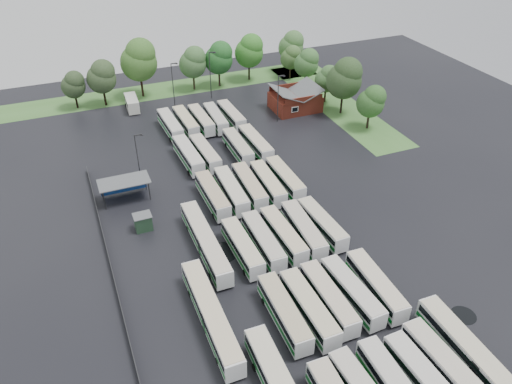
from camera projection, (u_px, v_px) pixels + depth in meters
name	position (u px, v px, depth m)	size (l,w,h in m)	color
ground	(275.00, 253.00, 71.41)	(160.00, 160.00, 0.00)	black
brick_building	(295.00, 101.00, 110.65)	(10.07, 8.60, 5.39)	maroon
wash_shed	(124.00, 183.00, 81.20)	(8.20, 4.20, 3.58)	#2D2D30
utility_hut	(143.00, 222.00, 75.23)	(2.70, 2.20, 2.62)	#1B3521
grass_strip_north	(174.00, 88.00, 121.66)	(80.00, 10.00, 0.01)	#3F6F2E
grass_strip_east	(334.00, 102.00, 114.87)	(10.00, 50.00, 0.01)	#3F6F2E
west_fence	(108.00, 254.00, 70.23)	(0.10, 50.00, 1.20)	#2D2D30
bus_r0c3	(425.00, 382.00, 51.93)	(2.90, 11.66, 3.22)	silver
bus_r0c4	(445.00, 367.00, 53.38)	(2.95, 11.82, 3.27)	silver
bus_r1c0	(284.00, 313.00, 59.77)	(2.66, 11.56, 3.21)	silver
bus_r1c1	(309.00, 308.00, 60.36)	(2.61, 11.73, 3.26)	silver
bus_r1c2	(328.00, 298.00, 61.74)	(2.48, 11.44, 3.18)	silver
bus_r1c3	(352.00, 292.00, 62.66)	(2.95, 11.53, 3.18)	silver
bus_r1c4	(376.00, 285.00, 63.58)	(2.82, 11.56, 3.20)	silver
bus_r2c0	(242.00, 247.00, 69.79)	(2.51, 11.25, 3.13)	silver
bus_r2c1	(263.00, 241.00, 70.88)	(2.57, 11.51, 3.20)	silver
bus_r2c2	(283.00, 235.00, 72.00)	(2.68, 11.53, 3.20)	silver
bus_r2c3	(303.00, 230.00, 72.91)	(3.09, 11.87, 3.27)	silver
bus_r2c4	(322.00, 224.00, 74.23)	(2.85, 11.29, 3.12)	silver
bus_r3c0	(213.00, 195.00, 80.36)	(2.54, 11.53, 3.20)	silver
bus_r3c1	(231.00, 191.00, 81.39)	(2.81, 11.78, 3.26)	silver
bus_r3c2	(249.00, 186.00, 82.54)	(2.89, 11.68, 3.23)	silver
bus_r3c3	(268.00, 183.00, 83.27)	(2.82, 11.51, 3.18)	silver
bus_r3c4	(285.00, 178.00, 84.57)	(2.48, 11.38, 3.17)	silver
bus_r4c0	(188.00, 155.00, 90.99)	(2.93, 11.86, 3.28)	silver
bus_r4c1	(205.00, 153.00, 91.72)	(2.86, 11.42, 3.16)	silver
bus_r4c3	(238.00, 147.00, 93.75)	(2.51, 11.39, 3.17)	silver
bus_r4c4	(255.00, 143.00, 94.71)	(2.75, 11.79, 3.27)	silver
bus_r5c0	(170.00, 125.00, 101.25)	(2.81, 11.59, 3.21)	silver
bus_r5c1	(186.00, 122.00, 102.49)	(2.74, 11.40, 3.15)	silver
bus_r5c2	(201.00, 120.00, 103.33)	(2.64, 11.18, 3.10)	silver
bus_r5c3	(216.00, 118.00, 103.98)	(2.74, 11.20, 3.10)	silver
bus_r5c4	(231.00, 115.00, 105.06)	(2.64, 11.25, 3.12)	silver
artic_bus_west_b	(205.00, 242.00, 70.69)	(2.47, 17.19, 3.19)	silver
artic_bus_west_c	(211.00, 315.00, 59.42)	(2.50, 17.40, 3.23)	silver
artic_bus_east	(477.00, 362.00, 53.93)	(2.72, 17.66, 3.27)	silver
minibus	(132.00, 103.00, 110.59)	(2.83, 6.83, 2.93)	silver
tree_north_0	(74.00, 84.00, 109.17)	(5.23, 5.23, 8.65)	black
tree_north_1	(102.00, 76.00, 109.69)	(6.43, 6.43, 10.65)	black
tree_north_2	(139.00, 59.00, 112.73)	(8.33, 8.33, 13.80)	black
tree_north_3	(193.00, 62.00, 117.25)	(6.44, 6.44, 10.67)	black
tree_north_4	(219.00, 57.00, 118.85)	(6.75, 6.75, 11.18)	black
tree_north_5	(250.00, 51.00, 122.11)	(7.04, 7.04, 11.66)	black
tree_north_6	(292.00, 45.00, 127.29)	(6.48, 6.48, 10.74)	black
tree_east_0	(372.00, 101.00, 100.57)	(5.70, 5.69, 9.42)	black
tree_east_1	(345.00, 78.00, 105.53)	(7.60, 7.60, 12.58)	black
tree_east_2	(327.00, 79.00, 111.88)	(5.27, 5.27, 8.72)	#37281C
tree_east_3	(307.00, 63.00, 118.84)	(5.82, 5.82, 9.64)	black
tree_east_4	(291.00, 57.00, 124.25)	(5.12, 5.12, 8.47)	black
lamp_post_ne	(279.00, 95.00, 103.26)	(1.57, 0.31, 10.20)	#2D2D30
lamp_post_nw	(138.00, 157.00, 82.73)	(1.51, 0.29, 9.82)	#2D2D30
lamp_post_back_w	(173.00, 82.00, 109.01)	(1.59, 0.31, 10.31)	#2D2D30
lamp_post_back_e	(211.00, 72.00, 113.26)	(1.68, 0.33, 10.93)	#2D2D30
puddle_0	(340.00, 380.00, 54.10)	(3.84, 3.84, 0.01)	black
puddle_1	(438.00, 360.00, 56.22)	(3.71, 3.71, 0.01)	black
puddle_2	(221.00, 253.00, 71.46)	(4.87, 4.87, 0.01)	black
puddle_3	(329.00, 263.00, 69.69)	(3.05, 3.05, 0.01)	black
puddle_4	(463.00, 315.00, 61.72)	(3.16, 3.16, 0.01)	black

